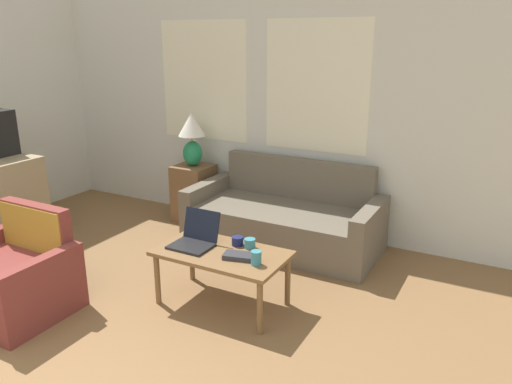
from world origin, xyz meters
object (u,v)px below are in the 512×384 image
Objects in this scene: laptop at (195,238)px; cup_white at (238,241)px; cup_navy at (256,258)px; table_lamp at (192,135)px; book_red at (238,256)px; armchair at (14,279)px; cup_yellow at (250,243)px; coffee_table at (222,258)px; couch at (285,220)px.

laptop reaches higher than cup_white.
cup_navy is 1.14× the size of cup_white.
table_lamp reaches higher than book_red.
armchair reaches higher than cup_yellow.
cup_yellow is (-0.19, 0.24, -0.02)m from cup_navy.
table_lamp reaches higher than cup_navy.
laptop is 0.43m from book_red.
laptop is at bearing 171.91° from cup_navy.
cup_yellow is (0.16, 0.16, 0.09)m from coffee_table.
laptop is (1.05, -1.47, -0.48)m from table_lamp.
book_red is (-0.17, 0.03, -0.03)m from cup_navy.
table_lamp is (0.07, 2.29, 0.74)m from armchair.
armchair is 1.74m from book_red.
book_red is (1.48, -1.52, -0.52)m from table_lamp.
armchair is 3.65× the size of book_red.
book_red is (1.55, 0.77, 0.22)m from armchair.
coffee_table is 4.13× the size of book_red.
armchair is 10.22× the size of cup_yellow.
table_lamp is 0.59× the size of coffee_table.
cup_yellow is at bearing 127.68° from cup_navy.
cup_yellow is (0.24, -1.16, 0.23)m from couch.
table_lamp is at bearing 125.56° from laptop.
coffee_table is 11.55× the size of cup_yellow.
cup_yellow is 0.36× the size of book_red.
table_lamp is at bearing 138.02° from cup_yellow.
armchair is at bearing -149.38° from coffee_table.
couch reaches higher than cup_white.
cup_navy is at bearing -12.52° from coffee_table.
armchair is 0.88× the size of coffee_table.
cup_yellow is (0.41, 0.16, -0.02)m from laptop.
table_lamp is 5.63× the size of cup_navy.
table_lamp is 2.18m from book_red.
couch is 18.10× the size of cup_navy.
couch is at bearing -6.93° from table_lamp.
couch is at bearing 100.57° from book_red.
cup_navy is (0.59, -0.08, -0.01)m from laptop.
book_red is (0.13, -0.21, -0.02)m from cup_white.
coffee_table is 0.28m from laptop.
armchair is 1.88m from cup_navy.
book_red reaches higher than coffee_table.
armchair is 1.83m from cup_yellow.
couch is at bearing 58.90° from armchair.
couch reaches higher than laptop.
book_red is (0.43, -0.05, -0.04)m from laptop.
cup_white is at bearing -44.25° from table_lamp.
book_red is (0.02, -0.21, -0.02)m from cup_yellow.
couch is 1.34m from coffee_table.
couch reaches higher than cup_navy.
couch is 5.95× the size of laptop.
laptop is 0.60m from cup_navy.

